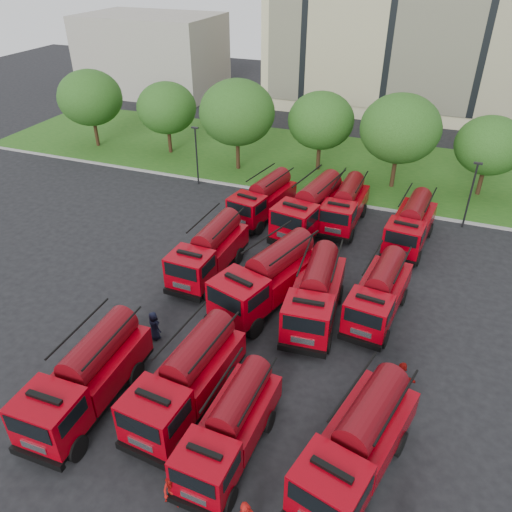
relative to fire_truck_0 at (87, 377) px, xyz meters
The scene contains 28 objects.
ground 7.77m from the fire_truck_0, 62.56° to the left, with size 140.00×140.00×0.00m, color black.
lawn 32.97m from the fire_truck_0, 83.90° to the left, with size 70.00×16.00×0.12m, color #1B4E14.
curb 24.94m from the fire_truck_0, 81.92° to the left, with size 70.00×0.30×0.14m, color gray.
side_building 57.34m from the fire_truck_0, 117.58° to the left, with size 18.00×12.00×10.00m, color #9B9489.
tree_0 35.46m from the fire_truck_0, 125.50° to the left, with size 6.30×6.30×7.70m.
tree_1 32.39m from the fire_truck_0, 112.80° to the left, with size 5.71×5.71×6.98m.
tree_2 28.83m from the fire_truck_0, 99.05° to the left, with size 6.72×6.72×8.22m.
tree_3 30.99m from the fire_truck_0, 85.35° to the left, with size 5.88×5.88×7.19m.
tree_4 30.95m from the fire_truck_0, 72.00° to the left, with size 6.55×6.55×8.01m.
tree_5 34.55m from the fire_truck_0, 61.38° to the left, with size 5.46×5.46×6.68m.
lamp_post_0 24.84m from the fire_truck_0, 105.19° to the left, with size 0.60×0.25×5.11m.
lamp_post_1 28.55m from the fire_truck_0, 57.08° to the left, with size 0.60×0.25×5.11m.
fire_truck_0 is the anchor object (origin of this frame).
fire_truck_1 4.47m from the fire_truck_0, 20.16° to the left, with size 3.09×7.31×3.24m.
fire_truck_2 6.99m from the fire_truck_0, ahead, with size 2.55×6.44×2.89m.
fire_truck_3 12.01m from the fire_truck_0, ahead, with size 4.09×7.52×3.25m.
fire_truck_4 11.69m from the fire_truck_0, 87.71° to the left, with size 2.84×7.18×3.22m.
fire_truck_5 11.19m from the fire_truck_0, 63.57° to the left, with size 4.85×8.21×3.54m.
fire_truck_6 12.50m from the fire_truck_0, 50.86° to the left, with size 3.13×7.38×3.27m.
fire_truck_7 15.78m from the fire_truck_0, 45.01° to the left, with size 3.02×6.86×3.03m.
fire_truck_8 20.09m from the fire_truck_0, 87.18° to the left, with size 3.56×7.12×3.10m.
fire_truck_9 20.04m from the fire_truck_0, 75.84° to the left, with size 4.04×8.18×3.56m.
fire_truck_10 22.34m from the fire_truck_0, 71.63° to the left, with size 2.65×6.89×3.11m.
fire_truck_11 23.22m from the fire_truck_0, 59.07° to the left, with size 3.08×7.09×3.13m.
firefighter_1 6.85m from the fire_truck_0, 27.35° to the right, with size 0.78×0.43×1.61m, color #950D0B.
firefighter_2 10.50m from the fire_truck_0, ahead, with size 0.99×0.56×1.69m, color #950D0B.
firefighter_4 5.21m from the fire_truck_0, 85.43° to the left, with size 0.84×0.55×1.71m, color black.
firefighter_5 14.52m from the fire_truck_0, 24.61° to the left, with size 1.43×0.62×1.54m, color #950D0B.
Camera 1 is at (9.22, -18.92, 18.12)m, focal length 35.00 mm.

